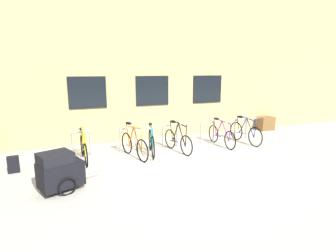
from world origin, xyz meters
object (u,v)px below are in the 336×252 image
bicycle_blue (245,133)px  bicycle_purple (221,135)px  planter_box (266,123)px  bicycle_black (178,140)px  bike_trailer (60,171)px  bicycle_teal (151,142)px  backpack (13,164)px  bicycle_yellow (84,148)px  bicycle_orange (134,145)px

bicycle_blue → bicycle_purple: bicycle_blue is taller
bicycle_blue → planter_box: (2.27, 1.49, -0.09)m
bicycle_black → bike_trailer: bicycle_black is taller
bicycle_purple → bicycle_teal: 2.66m
backpack → planter_box: size_ratio=0.63×
bicycle_blue → bicycle_teal: size_ratio=1.07×
bicycle_yellow → planter_box: bicycle_yellow is taller
bicycle_teal → backpack: 3.92m
bicycle_orange → bicycle_yellow: bearing=172.0°
bicycle_orange → bicycle_black: bearing=2.3°
bicycle_blue → bicycle_black: size_ratio=1.08×
bicycle_orange → bike_trailer: 2.73m
bicycle_black → planter_box: size_ratio=2.36×
bicycle_blue → bicycle_orange: 4.30m
bicycle_orange → bicycle_teal: bicycle_orange is taller
bike_trailer → planter_box: size_ratio=2.09×
planter_box → bicycle_blue: bearing=-146.8°
bicycle_purple → backpack: bicycle_purple is taller
bicycle_purple → backpack: 6.58m
bicycle_orange → bike_trailer: size_ratio=1.16×
bike_trailer → backpack: size_ratio=3.32×
bicycle_purple → planter_box: 3.61m
bicycle_orange → planter_box: size_ratio=2.42×
bicycle_yellow → bike_trailer: bearing=-108.6°
bike_trailer → planter_box: 9.31m
bicycle_black → bicycle_orange: bicycle_orange is taller
bicycle_yellow → planter_box: 8.17m
bicycle_purple → bike_trailer: (-5.40, -1.88, 0.10)m
bicycle_black → bicycle_orange: (-1.51, -0.06, 0.01)m
bicycle_purple → backpack: (-6.57, -0.26, -0.15)m
bicycle_blue → planter_box: 2.71m
bicycle_blue → backpack: bearing=-178.2°
bicycle_black → bicycle_teal: (-0.90, 0.07, 0.01)m
bicycle_yellow → bicycle_purple: bicycle_yellow is taller
bicycle_teal → backpack: size_ratio=3.77×
bicycle_black → bicycle_yellow: (-3.00, 0.15, 0.00)m
bicycle_blue → bike_trailer: 6.69m
bicycle_blue → bicycle_orange: bicycle_orange is taller
bicycle_blue → backpack: size_ratio=4.04×
bicycle_yellow → bicycle_teal: 2.10m
bicycle_blue → bicycle_teal: 3.69m
bike_trailer → planter_box: bike_trailer is taller
planter_box → bike_trailer: bearing=-159.0°
bicycle_purple → bicycle_orange: bearing=-177.0°
bicycle_orange → bicycle_purple: size_ratio=0.97×
bicycle_orange → bike_trailer: bearing=-141.3°
bicycle_blue → bicycle_yellow: (-5.78, 0.06, -0.01)m
bicycle_orange → bicycle_teal: (0.61, 0.13, -0.00)m
bicycle_black → planter_box: bicycle_black is taller
bicycle_blue → bicycle_orange: (-4.30, -0.15, -0.00)m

